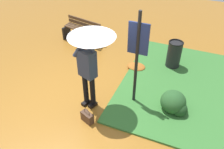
{
  "coord_description": "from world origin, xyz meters",
  "views": [
    {
      "loc": [
        2.3,
        -3.38,
        3.9
      ],
      "look_at": [
        0.74,
        0.36,
        0.85
      ],
      "focal_mm": 36.73,
      "sensor_mm": 36.0,
      "label": 1
    }
  ],
  "objects_px": {
    "info_sign_post": "(137,50)",
    "park_bench": "(83,30)",
    "handbag": "(87,117)",
    "person_with_umbrella": "(90,49)",
    "trash_bin": "(174,55)"
  },
  "relations": [
    {
      "from": "person_with_umbrella",
      "to": "park_bench",
      "type": "height_order",
      "value": "person_with_umbrella"
    },
    {
      "from": "handbag",
      "to": "trash_bin",
      "type": "distance_m",
      "value": 3.15
    },
    {
      "from": "park_bench",
      "to": "handbag",
      "type": "bearing_deg",
      "value": -60.3
    },
    {
      "from": "handbag",
      "to": "park_bench",
      "type": "bearing_deg",
      "value": 119.7
    },
    {
      "from": "person_with_umbrella",
      "to": "info_sign_post",
      "type": "relative_size",
      "value": 0.89
    },
    {
      "from": "info_sign_post",
      "to": "handbag",
      "type": "bearing_deg",
      "value": -125.92
    },
    {
      "from": "trash_bin",
      "to": "person_with_umbrella",
      "type": "bearing_deg",
      "value": -121.8
    },
    {
      "from": "park_bench",
      "to": "info_sign_post",
      "type": "bearing_deg",
      "value": -40.7
    },
    {
      "from": "handbag",
      "to": "park_bench",
      "type": "xyz_separation_m",
      "value": [
        -1.85,
        3.25,
        0.28
      ]
    },
    {
      "from": "info_sign_post",
      "to": "park_bench",
      "type": "relative_size",
      "value": 1.63
    },
    {
      "from": "person_with_umbrella",
      "to": "trash_bin",
      "type": "bearing_deg",
      "value": 58.2
    },
    {
      "from": "handbag",
      "to": "park_bench",
      "type": "relative_size",
      "value": 0.26
    },
    {
      "from": "info_sign_post",
      "to": "handbag",
      "type": "xyz_separation_m",
      "value": [
        -0.74,
        -1.02,
        -1.32
      ]
    },
    {
      "from": "person_with_umbrella",
      "to": "trash_bin",
      "type": "height_order",
      "value": "person_with_umbrella"
    },
    {
      "from": "person_with_umbrella",
      "to": "handbag",
      "type": "bearing_deg",
      "value": -77.56
    }
  ]
}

